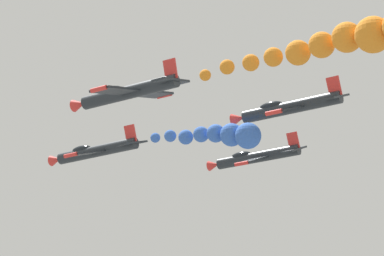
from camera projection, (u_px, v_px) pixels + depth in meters
airplane_lead at (96, 151)px, 82.21m from camera, size 9.11×10.35×3.60m
smoke_trail_lead at (224, 135)px, 74.21m from camera, size 2.54×11.60×3.52m
airplane_left_inner at (127, 92)px, 69.09m from camera, size 9.28×10.35×3.31m
smoke_trail_left_inner at (367, 35)px, 55.65m from camera, size 6.40×20.37×4.34m
airplane_right_inner at (256, 157)px, 86.33m from camera, size 8.93×10.35×4.08m
airplane_left_outer at (289, 107)px, 72.98m from camera, size 8.93×10.35×4.10m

